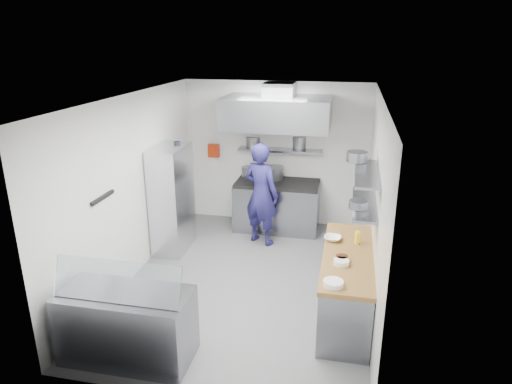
% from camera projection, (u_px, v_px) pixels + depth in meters
% --- Properties ---
extents(floor, '(5.00, 5.00, 0.00)m').
position_uv_depth(floor, '(248.00, 280.00, 7.06)').
color(floor, '#49494B').
rests_on(floor, ground).
extents(ceiling, '(5.00, 5.00, 0.00)m').
position_uv_depth(ceiling, '(247.00, 98.00, 6.15)').
color(ceiling, silver).
rests_on(ceiling, wall_back).
extents(wall_back, '(3.60, 2.80, 0.02)m').
position_uv_depth(wall_back, '(276.00, 154.00, 8.92)').
color(wall_back, white).
rests_on(wall_back, floor).
extents(wall_front, '(3.60, 2.80, 0.02)m').
position_uv_depth(wall_front, '(188.00, 281.00, 4.29)').
color(wall_front, white).
rests_on(wall_front, floor).
extents(wall_left, '(2.80, 5.00, 0.02)m').
position_uv_depth(wall_left, '(133.00, 187.00, 6.96)').
color(wall_left, white).
rests_on(wall_left, floor).
extents(wall_right, '(2.80, 5.00, 0.02)m').
position_uv_depth(wall_right, '(375.00, 204.00, 6.26)').
color(wall_right, white).
rests_on(wall_right, floor).
extents(gas_range, '(1.60, 0.80, 0.90)m').
position_uv_depth(gas_range, '(277.00, 207.00, 8.84)').
color(gas_range, gray).
rests_on(gas_range, floor).
extents(cooktop, '(1.57, 0.78, 0.06)m').
position_uv_depth(cooktop, '(277.00, 183.00, 8.68)').
color(cooktop, black).
rests_on(cooktop, gas_range).
extents(stock_pot_left, '(0.28, 0.28, 0.20)m').
position_uv_depth(stock_pot_left, '(249.00, 172.00, 8.95)').
color(stock_pot_left, slate).
rests_on(stock_pot_left, cooktop).
extents(stock_pot_mid, '(0.38, 0.38, 0.24)m').
position_uv_depth(stock_pot_mid, '(274.00, 173.00, 8.82)').
color(stock_pot_mid, slate).
rests_on(stock_pot_mid, cooktop).
extents(over_range_shelf, '(1.60, 0.30, 0.04)m').
position_uv_depth(over_range_shelf, '(280.00, 150.00, 8.71)').
color(over_range_shelf, gray).
rests_on(over_range_shelf, wall_back).
extents(shelf_pot_a, '(0.27, 0.27, 0.18)m').
position_uv_depth(shelf_pot_a, '(253.00, 142.00, 8.92)').
color(shelf_pot_a, slate).
rests_on(shelf_pot_a, over_range_shelf).
extents(shelf_pot_b, '(0.28, 0.28, 0.22)m').
position_uv_depth(shelf_pot_b, '(300.00, 142.00, 8.80)').
color(shelf_pot_b, slate).
rests_on(shelf_pot_b, over_range_shelf).
extents(extractor_hood, '(1.90, 1.15, 0.55)m').
position_uv_depth(extractor_hood, '(277.00, 113.00, 8.08)').
color(extractor_hood, gray).
rests_on(extractor_hood, wall_back).
extents(hood_duct, '(0.55, 0.55, 0.24)m').
position_uv_depth(hood_duct, '(279.00, 90.00, 8.16)').
color(hood_duct, slate).
rests_on(hood_duct, extractor_hood).
extents(red_firebox, '(0.22, 0.10, 0.26)m').
position_uv_depth(red_firebox, '(214.00, 151.00, 9.10)').
color(red_firebox, '#AB2B0D').
rests_on(red_firebox, wall_back).
extents(chef, '(0.80, 0.69, 1.86)m').
position_uv_depth(chef, '(261.00, 194.00, 8.09)').
color(chef, '#1D1A50').
rests_on(chef, floor).
extents(wire_rack, '(0.50, 0.90, 1.85)m').
position_uv_depth(wire_rack, '(172.00, 199.00, 7.84)').
color(wire_rack, silver).
rests_on(wire_rack, floor).
extents(rack_bin_a, '(0.16, 0.20, 0.18)m').
position_uv_depth(rack_bin_a, '(174.00, 205.00, 7.95)').
color(rack_bin_a, white).
rests_on(rack_bin_a, wire_rack).
extents(rack_bin_b, '(0.14, 0.18, 0.16)m').
position_uv_depth(rack_bin_b, '(182.00, 170.00, 8.22)').
color(rack_bin_b, yellow).
rests_on(rack_bin_b, wire_rack).
extents(rack_jar, '(0.11, 0.11, 0.18)m').
position_uv_depth(rack_jar, '(177.00, 147.00, 7.78)').
color(rack_jar, black).
rests_on(rack_jar, wire_rack).
extents(knife_strip, '(0.04, 0.55, 0.05)m').
position_uv_depth(knife_strip, '(103.00, 198.00, 6.07)').
color(knife_strip, black).
rests_on(knife_strip, wall_left).
extents(prep_counter_base, '(0.62, 2.00, 0.84)m').
position_uv_depth(prep_counter_base, '(346.00, 287.00, 6.08)').
color(prep_counter_base, gray).
rests_on(prep_counter_base, floor).
extents(prep_counter_top, '(0.65, 2.04, 0.06)m').
position_uv_depth(prep_counter_top, '(348.00, 256.00, 5.93)').
color(prep_counter_top, brown).
rests_on(prep_counter_top, prep_counter_base).
extents(plate_stack_a, '(0.23, 0.23, 0.06)m').
position_uv_depth(plate_stack_a, '(333.00, 283.00, 5.17)').
color(plate_stack_a, white).
rests_on(plate_stack_a, prep_counter_top).
extents(plate_stack_b, '(0.20, 0.20, 0.06)m').
position_uv_depth(plate_stack_b, '(341.00, 262.00, 5.66)').
color(plate_stack_b, white).
rests_on(plate_stack_b, prep_counter_top).
extents(copper_pan, '(0.16, 0.16, 0.06)m').
position_uv_depth(copper_pan, '(342.00, 258.00, 5.76)').
color(copper_pan, '#C15F36').
rests_on(copper_pan, prep_counter_top).
extents(squeeze_bottle, '(0.07, 0.07, 0.18)m').
position_uv_depth(squeeze_bottle, '(357.00, 238.00, 6.20)').
color(squeeze_bottle, yellow).
rests_on(squeeze_bottle, prep_counter_top).
extents(mixing_bowl, '(0.26, 0.26, 0.06)m').
position_uv_depth(mixing_bowl, '(333.00, 238.00, 6.33)').
color(mixing_bowl, white).
rests_on(mixing_bowl, prep_counter_top).
extents(wall_shelf_lower, '(0.30, 1.30, 0.04)m').
position_uv_depth(wall_shelf_lower, '(364.00, 204.00, 5.98)').
color(wall_shelf_lower, gray).
rests_on(wall_shelf_lower, wall_right).
extents(wall_shelf_upper, '(0.30, 1.30, 0.04)m').
position_uv_depth(wall_shelf_upper, '(367.00, 173.00, 5.84)').
color(wall_shelf_upper, gray).
rests_on(wall_shelf_upper, wall_right).
extents(shelf_pot_c, '(0.24, 0.24, 0.10)m').
position_uv_depth(shelf_pot_c, '(358.00, 204.00, 5.77)').
color(shelf_pot_c, slate).
rests_on(shelf_pot_c, wall_shelf_lower).
extents(shelf_pot_d, '(0.29, 0.29, 0.14)m').
position_uv_depth(shelf_pot_d, '(357.00, 157.00, 6.29)').
color(shelf_pot_d, slate).
rests_on(shelf_pot_d, wall_shelf_upper).
extents(display_case, '(1.50, 0.70, 0.85)m').
position_uv_depth(display_case, '(127.00, 325.00, 5.26)').
color(display_case, gray).
rests_on(display_case, floor).
extents(display_glass, '(1.47, 0.19, 0.42)m').
position_uv_depth(display_glass, '(117.00, 281.00, 4.94)').
color(display_glass, silver).
rests_on(display_glass, display_case).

